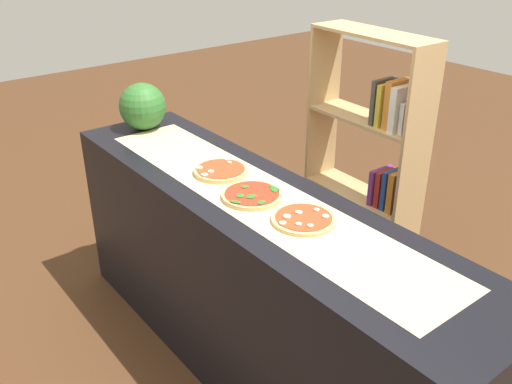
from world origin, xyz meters
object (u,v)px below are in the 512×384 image
object	(u,v)px
pizza_mushroom_0	(221,171)
pizza_spinach_1	(252,195)
bookshelf	(375,169)
pizza_mushroom_2	(304,219)
watermelon	(143,106)

from	to	relation	value
pizza_mushroom_0	pizza_spinach_1	size ratio (longest dim) A/B	0.97
pizza_spinach_1	bookshelf	bearing A→B (deg)	102.10
pizza_mushroom_0	pizza_mushroom_2	bearing A→B (deg)	-0.15
pizza_mushroom_2	watermelon	size ratio (longest dim) A/B	0.99
pizza_mushroom_0	watermelon	distance (m)	0.74
pizza_mushroom_0	pizza_mushroom_2	distance (m)	0.56
pizza_mushroom_0	pizza_spinach_1	world-z (taller)	pizza_mushroom_0
pizza_mushroom_2	bookshelf	xyz separation A→B (m)	(-0.51, 1.03, -0.26)
watermelon	pizza_mushroom_0	bearing A→B (deg)	-0.52
watermelon	pizza_mushroom_2	bearing A→B (deg)	-0.36
pizza_mushroom_0	pizza_mushroom_2	size ratio (longest dim) A/B	0.98
pizza_spinach_1	pizza_mushroom_2	xyz separation A→B (m)	(0.28, 0.03, -0.00)
pizza_mushroom_0	bookshelf	bearing A→B (deg)	87.19
watermelon	bookshelf	distance (m)	1.34
pizza_mushroom_0	pizza_mushroom_2	xyz separation A→B (m)	(0.56, -0.00, -0.00)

